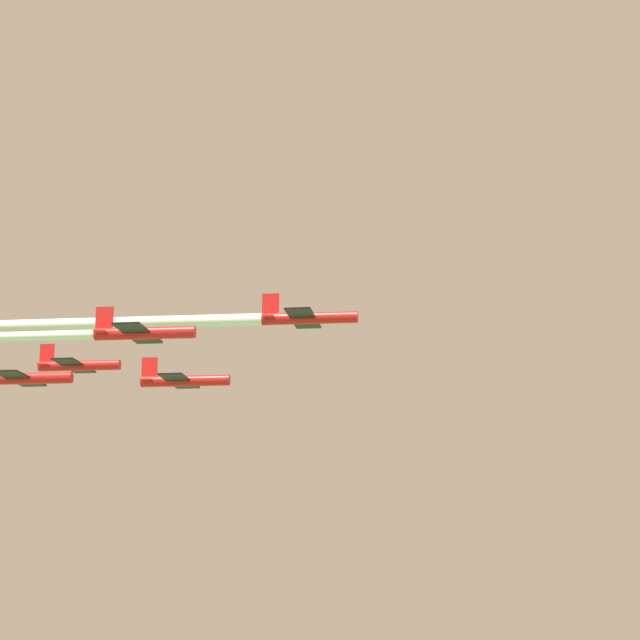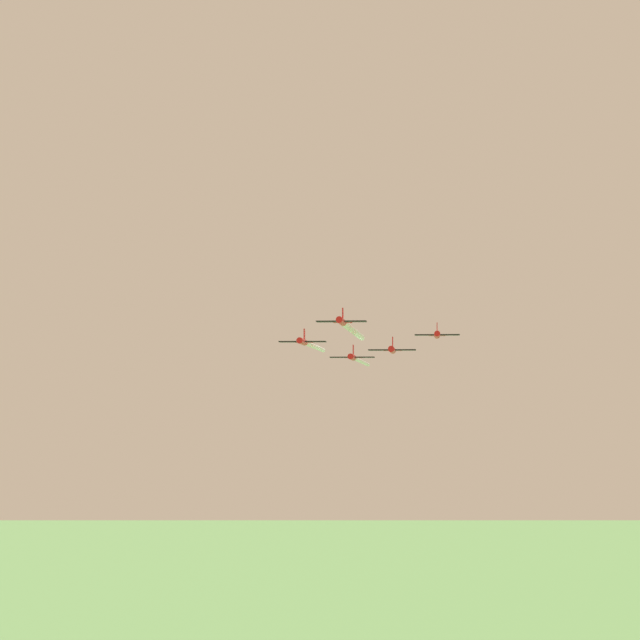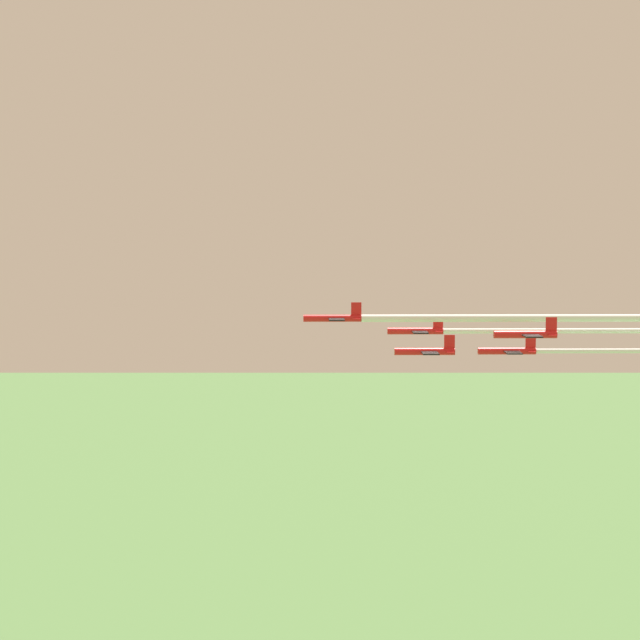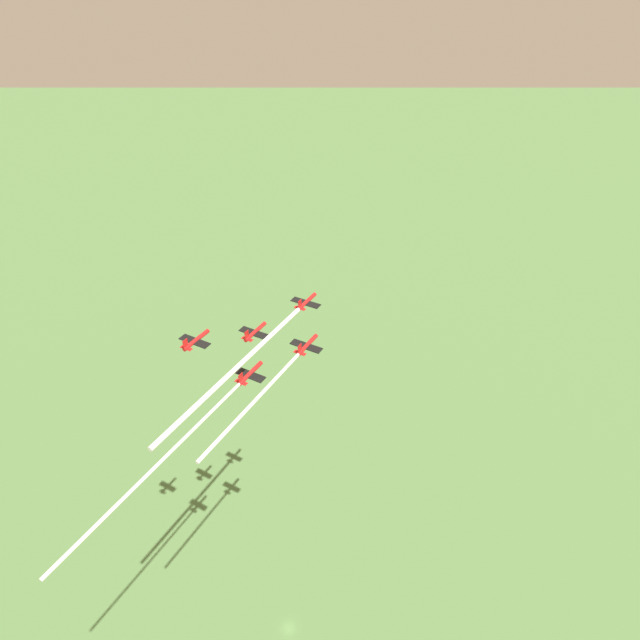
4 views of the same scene
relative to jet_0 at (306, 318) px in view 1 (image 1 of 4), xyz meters
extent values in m
cylinder|color=red|center=(0.34, 0.12, -0.04)|extent=(8.93, 4.00, 1.11)
cube|color=black|center=(-0.23, -0.08, -0.04)|extent=(5.04, 8.79, 0.18)
cube|color=red|center=(-3.18, -1.10, 1.34)|extent=(1.57, 0.66, 2.22)
cube|color=red|center=(-3.18, -1.10, -0.04)|extent=(2.10, 3.41, 0.12)
cylinder|color=red|center=(-15.21, 3.27, -4.37)|extent=(8.93, 4.00, 1.11)
cube|color=black|center=(-15.78, 3.08, -4.37)|extent=(5.04, 8.79, 0.18)
cube|color=red|center=(-18.73, 2.06, -2.99)|extent=(1.57, 0.66, 2.22)
cube|color=red|center=(-18.73, 2.06, -4.37)|extent=(2.10, 3.41, 0.12)
cylinder|color=red|center=(-9.97, -11.94, -2.83)|extent=(8.93, 4.00, 1.11)
cube|color=black|center=(-10.54, -12.14, -2.83)|extent=(5.04, 8.79, 0.18)
cube|color=red|center=(-13.50, -13.16, -1.44)|extent=(1.57, 0.66, 2.22)
cube|color=red|center=(-13.50, -13.16, -2.83)|extent=(2.10, 3.41, 0.12)
cylinder|color=red|center=(-30.76, 6.43, -1.03)|extent=(8.93, 4.00, 1.11)
cube|color=black|center=(-31.34, 6.23, -1.03)|extent=(5.04, 8.79, 0.18)
cube|color=red|center=(-34.29, 5.21, 0.35)|extent=(1.57, 0.66, 2.22)
cube|color=red|center=(-34.29, 5.21, -1.03)|extent=(2.10, 3.41, 0.12)
cylinder|color=red|center=(-25.52, -8.79, -5.22)|extent=(8.93, 4.00, 1.11)
cube|color=black|center=(-26.10, -8.99, -5.22)|extent=(5.04, 8.79, 0.18)
camera|label=1|loc=(51.04, -102.21, -25.59)|focal=70.00mm
camera|label=2|loc=(192.10, 82.75, -12.70)|focal=70.00mm
camera|label=3|loc=(-58.69, 184.60, 16.42)|focal=70.00mm
camera|label=4|loc=(-74.58, -88.06, 73.97)|focal=28.00mm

